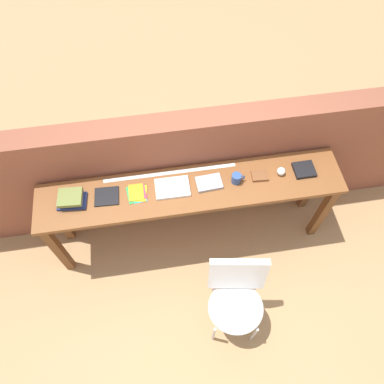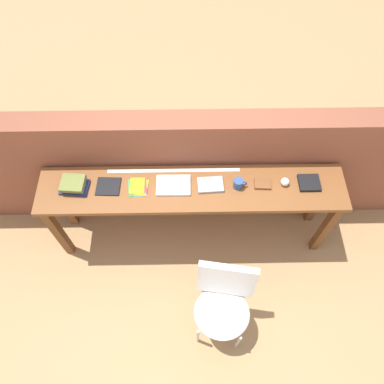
{
  "view_description": "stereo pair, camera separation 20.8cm",
  "coord_description": "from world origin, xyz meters",
  "px_view_note": "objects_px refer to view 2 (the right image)",
  "views": [
    {
      "loc": [
        -0.23,
        -1.25,
        3.45
      ],
      "look_at": [
        0.0,
        0.25,
        0.9
      ],
      "focal_mm": 35.0,
      "sensor_mm": 36.0,
      "label": 1
    },
    {
      "loc": [
        -0.02,
        -1.27,
        3.45
      ],
      "look_at": [
        0.0,
        0.25,
        0.9
      ],
      "focal_mm": 35.0,
      "sensor_mm": 36.0,
      "label": 2
    }
  ],
  "objects_px": {
    "book_repair_rightmost": "(309,183)",
    "leather_journal_brown": "(262,184)",
    "mug": "(238,184)",
    "magazine_cycling": "(108,186)",
    "sports_ball_small": "(285,182)",
    "book_open_centre": "(173,185)",
    "chair_white_moulded": "(223,301)",
    "book_stack_leftmost": "(73,185)",
    "pamphlet_pile_colourful": "(138,187)"
  },
  "relations": [
    {
      "from": "book_repair_rightmost",
      "to": "leather_journal_brown",
      "type": "bearing_deg",
      "value": 179.86
    },
    {
      "from": "mug",
      "to": "book_repair_rightmost",
      "type": "bearing_deg",
      "value": 1.71
    },
    {
      "from": "magazine_cycling",
      "to": "sports_ball_small",
      "type": "height_order",
      "value": "sports_ball_small"
    },
    {
      "from": "book_open_centre",
      "to": "mug",
      "type": "relative_size",
      "value": 2.49
    },
    {
      "from": "chair_white_moulded",
      "to": "book_stack_leftmost",
      "type": "distance_m",
      "value": 1.5
    },
    {
      "from": "chair_white_moulded",
      "to": "mug",
      "type": "xyz_separation_m",
      "value": [
        0.14,
        0.83,
        0.4
      ]
    },
    {
      "from": "book_open_centre",
      "to": "leather_journal_brown",
      "type": "distance_m",
      "value": 0.72
    },
    {
      "from": "pamphlet_pile_colourful",
      "to": "book_open_centre",
      "type": "xyz_separation_m",
      "value": [
        0.28,
        0.0,
        0.0
      ]
    },
    {
      "from": "leather_journal_brown",
      "to": "book_repair_rightmost",
      "type": "bearing_deg",
      "value": 3.81
    },
    {
      "from": "sports_ball_small",
      "to": "leather_journal_brown",
      "type": "bearing_deg",
      "value": -179.39
    },
    {
      "from": "book_stack_leftmost",
      "to": "book_repair_rightmost",
      "type": "height_order",
      "value": "book_stack_leftmost"
    },
    {
      "from": "pamphlet_pile_colourful",
      "to": "mug",
      "type": "bearing_deg",
      "value": -0.47
    },
    {
      "from": "magazine_cycling",
      "to": "pamphlet_pile_colourful",
      "type": "bearing_deg",
      "value": 0.94
    },
    {
      "from": "pamphlet_pile_colourful",
      "to": "book_repair_rightmost",
      "type": "bearing_deg",
      "value": 0.44
    },
    {
      "from": "leather_journal_brown",
      "to": "pamphlet_pile_colourful",
      "type": "bearing_deg",
      "value": -175.92
    },
    {
      "from": "mug",
      "to": "pamphlet_pile_colourful",
      "type": "bearing_deg",
      "value": 179.53
    },
    {
      "from": "book_open_centre",
      "to": "sports_ball_small",
      "type": "bearing_deg",
      "value": 0.96
    },
    {
      "from": "mug",
      "to": "book_repair_rightmost",
      "type": "relative_size",
      "value": 0.65
    },
    {
      "from": "chair_white_moulded",
      "to": "magazine_cycling",
      "type": "xyz_separation_m",
      "value": [
        -0.91,
        0.84,
        0.36
      ]
    },
    {
      "from": "magazine_cycling",
      "to": "book_open_centre",
      "type": "bearing_deg",
      "value": 2.35
    },
    {
      "from": "magazine_cycling",
      "to": "book_repair_rightmost",
      "type": "xyz_separation_m",
      "value": [
        1.62,
        0.0,
        0.01
      ]
    },
    {
      "from": "pamphlet_pile_colourful",
      "to": "mug",
      "type": "height_order",
      "value": "mug"
    },
    {
      "from": "book_stack_leftmost",
      "to": "magazine_cycling",
      "type": "height_order",
      "value": "book_stack_leftmost"
    },
    {
      "from": "chair_white_moulded",
      "to": "mug",
      "type": "distance_m",
      "value": 0.93
    },
    {
      "from": "book_stack_leftmost",
      "to": "book_open_centre",
      "type": "relative_size",
      "value": 0.86
    },
    {
      "from": "chair_white_moulded",
      "to": "book_repair_rightmost",
      "type": "height_order",
      "value": "book_repair_rightmost"
    },
    {
      "from": "chair_white_moulded",
      "to": "magazine_cycling",
      "type": "distance_m",
      "value": 1.29
    },
    {
      "from": "book_stack_leftmost",
      "to": "leather_journal_brown",
      "type": "xyz_separation_m",
      "value": [
        1.52,
        0.0,
        -0.03
      ]
    },
    {
      "from": "pamphlet_pile_colourful",
      "to": "sports_ball_small",
      "type": "distance_m",
      "value": 1.18
    },
    {
      "from": "book_stack_leftmost",
      "to": "magazine_cycling",
      "type": "bearing_deg",
      "value": 0.17
    },
    {
      "from": "chair_white_moulded",
      "to": "book_stack_leftmost",
      "type": "relative_size",
      "value": 3.78
    },
    {
      "from": "mug",
      "to": "sports_ball_small",
      "type": "distance_m",
      "value": 0.38
    },
    {
      "from": "book_stack_leftmost",
      "to": "book_open_centre",
      "type": "distance_m",
      "value": 0.8
    },
    {
      "from": "magazine_cycling",
      "to": "mug",
      "type": "height_order",
      "value": "mug"
    },
    {
      "from": "magazine_cycling",
      "to": "book_open_centre",
      "type": "relative_size",
      "value": 0.7
    },
    {
      "from": "pamphlet_pile_colourful",
      "to": "book_repair_rightmost",
      "type": "height_order",
      "value": "book_repair_rightmost"
    },
    {
      "from": "leather_journal_brown",
      "to": "sports_ball_small",
      "type": "xyz_separation_m",
      "value": [
        0.18,
        0.0,
        0.02
      ]
    },
    {
      "from": "mug",
      "to": "book_repair_rightmost",
      "type": "xyz_separation_m",
      "value": [
        0.58,
        0.02,
        -0.03
      ]
    },
    {
      "from": "mug",
      "to": "book_repair_rightmost",
      "type": "distance_m",
      "value": 0.58
    },
    {
      "from": "mug",
      "to": "sports_ball_small",
      "type": "relative_size",
      "value": 1.59
    },
    {
      "from": "chair_white_moulded",
      "to": "magazine_cycling",
      "type": "relative_size",
      "value": 4.69
    },
    {
      "from": "pamphlet_pile_colourful",
      "to": "leather_journal_brown",
      "type": "height_order",
      "value": "leather_journal_brown"
    },
    {
      "from": "leather_journal_brown",
      "to": "book_stack_leftmost",
      "type": "bearing_deg",
      "value": -176.33
    },
    {
      "from": "book_open_centre",
      "to": "mug",
      "type": "bearing_deg",
      "value": -0.68
    },
    {
      "from": "magazine_cycling",
      "to": "book_open_centre",
      "type": "xyz_separation_m",
      "value": [
        0.52,
        -0.0,
        0.01
      ]
    },
    {
      "from": "chair_white_moulded",
      "to": "pamphlet_pile_colourful",
      "type": "bearing_deg",
      "value": 128.48
    },
    {
      "from": "magazine_cycling",
      "to": "mug",
      "type": "xyz_separation_m",
      "value": [
        1.05,
        -0.01,
        0.04
      ]
    },
    {
      "from": "magazine_cycling",
      "to": "pamphlet_pile_colourful",
      "type": "xyz_separation_m",
      "value": [
        0.24,
        -0.01,
        0.0
      ]
    },
    {
      "from": "book_stack_leftmost",
      "to": "book_repair_rightmost",
      "type": "relative_size",
      "value": 1.38
    },
    {
      "from": "book_open_centre",
      "to": "book_repair_rightmost",
      "type": "bearing_deg",
      "value": 0.87
    }
  ]
}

